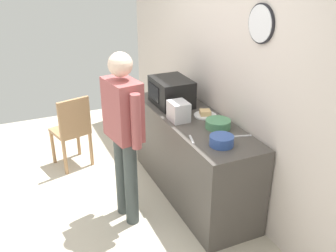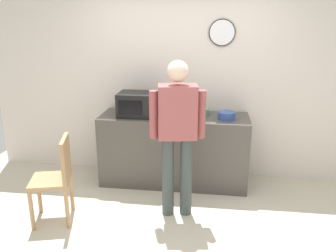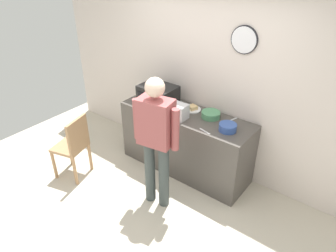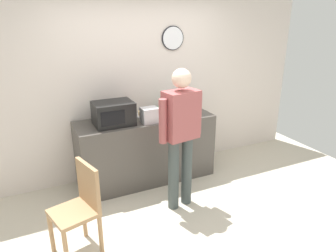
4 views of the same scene
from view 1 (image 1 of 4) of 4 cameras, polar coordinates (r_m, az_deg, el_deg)
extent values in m
plane|color=beige|center=(4.02, -12.18, -14.22)|extent=(6.00, 6.00, 0.00)
cube|color=silver|center=(3.94, 9.45, 6.77)|extent=(5.40, 0.10, 2.60)
cylinder|color=white|center=(3.36, 13.89, 14.81)|extent=(0.31, 0.03, 0.31)
cylinder|color=black|center=(3.37, 13.94, 14.81)|extent=(0.34, 0.02, 0.34)
cube|color=#4C4742|center=(4.15, 3.66, -4.62)|extent=(1.90, 0.62, 0.92)
cube|color=black|center=(4.25, 0.53, 5.22)|extent=(0.50, 0.38, 0.30)
cube|color=black|center=(4.24, -2.20, 5.11)|extent=(0.30, 0.01, 0.18)
cylinder|color=white|center=(4.00, 5.64, 1.62)|extent=(0.24, 0.24, 0.01)
cube|color=#DEB679|center=(3.99, 5.65, 2.06)|extent=(0.14, 0.14, 0.05)
cylinder|color=#33519E|center=(3.38, 8.12, -2.21)|extent=(0.22, 0.22, 0.09)
cylinder|color=#4C8E60|center=(3.73, 7.58, 0.33)|extent=(0.25, 0.25, 0.08)
cube|color=silver|center=(3.84, 1.62, 2.26)|extent=(0.22, 0.18, 0.20)
cube|color=silver|center=(3.60, 11.25, -1.48)|extent=(0.06, 0.17, 0.01)
cube|color=silver|center=(3.47, 3.60, -2.02)|extent=(0.17, 0.06, 0.01)
cylinder|color=#3B4444|center=(3.71, -5.61, -8.62)|extent=(0.13, 0.13, 0.91)
cylinder|color=#3B4444|center=(3.87, -7.01, -7.24)|extent=(0.13, 0.13, 0.91)
cube|color=#9E4C4C|center=(3.45, -6.88, 2.46)|extent=(0.43, 0.30, 0.56)
cylinder|color=#9E4C4C|center=(3.26, -4.88, 0.64)|extent=(0.09, 0.09, 0.51)
cylinder|color=#9E4C4C|center=(3.68, -8.61, 3.26)|extent=(0.09, 0.09, 0.51)
sphere|color=beige|center=(3.32, -7.24, 9.23)|extent=(0.22, 0.22, 0.22)
cylinder|color=#A87F56|center=(5.19, -13.44, -1.99)|extent=(0.04, 0.04, 0.45)
cylinder|color=#A87F56|center=(5.07, -17.02, -3.08)|extent=(0.04, 0.04, 0.45)
cylinder|color=#A87F56|center=(4.90, -11.57, -3.44)|extent=(0.04, 0.04, 0.45)
cylinder|color=#A87F56|center=(4.77, -15.33, -4.65)|extent=(0.04, 0.04, 0.45)
cube|color=#A87F56|center=(4.87, -14.64, -0.70)|extent=(0.49, 0.49, 0.04)
cube|color=#A87F56|center=(4.62, -13.99, 1.31)|extent=(0.14, 0.40, 0.45)
camera|label=2|loc=(3.74, -66.78, 4.21)|focal=37.04mm
camera|label=3|loc=(1.84, -82.19, 18.90)|focal=33.15mm
camera|label=4|loc=(5.12, -49.94, 14.08)|focal=33.44mm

